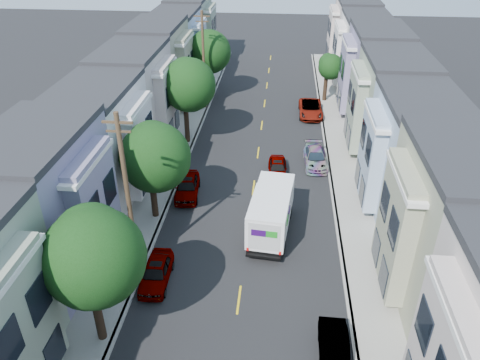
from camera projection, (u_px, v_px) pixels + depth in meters
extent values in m
plane|color=black|center=(239.00, 300.00, 26.03)|extent=(160.00, 160.00, 0.00)
cube|color=black|center=(256.00, 169.00, 38.89)|extent=(12.00, 70.00, 0.02)
cube|color=gray|center=(184.00, 165.00, 39.34)|extent=(0.30, 70.00, 0.15)
cube|color=gray|center=(329.00, 172.00, 38.37)|extent=(0.30, 70.00, 0.15)
cube|color=gray|center=(169.00, 165.00, 39.45)|extent=(2.60, 70.00, 0.15)
cube|color=gray|center=(345.00, 173.00, 38.27)|extent=(2.60, 70.00, 0.15)
cube|color=gold|center=(256.00, 169.00, 38.89)|extent=(0.12, 70.00, 0.01)
cube|color=#A1B6CF|center=(125.00, 163.00, 39.79)|extent=(5.00, 70.00, 8.50)
cube|color=#A1B6CF|center=(393.00, 175.00, 38.00)|extent=(5.00, 70.00, 8.50)
cylinder|color=black|center=(98.00, 313.00, 22.77)|extent=(0.44, 0.44, 3.69)
sphere|color=#1C4519|center=(92.00, 257.00, 20.97)|extent=(4.70, 4.70, 4.70)
cylinder|color=black|center=(154.00, 198.00, 32.18)|extent=(0.44, 0.44, 3.10)
sphere|color=#1C4519|center=(154.00, 157.00, 30.54)|extent=(4.70, 4.70, 4.70)
cylinder|color=black|center=(187.00, 123.00, 42.25)|extent=(0.44, 0.44, 3.91)
sphere|color=#1C4519|center=(188.00, 85.00, 40.40)|extent=(4.70, 4.70, 4.70)
cylinder|color=black|center=(207.00, 82.00, 52.50)|extent=(0.44, 0.44, 3.58)
sphere|color=#1C4519|center=(209.00, 52.00, 50.73)|extent=(4.70, 4.70, 4.70)
cylinder|color=black|center=(325.00, 88.00, 51.67)|extent=(0.44, 0.44, 2.95)
sphere|color=#1C4519|center=(330.00, 67.00, 50.41)|extent=(2.74, 2.74, 2.74)
cylinder|color=#42301E|center=(128.00, 199.00, 25.71)|extent=(0.26, 0.26, 10.00)
cube|color=#42301E|center=(117.00, 122.00, 23.37)|extent=(1.60, 0.12, 0.12)
cylinder|color=#42301E|center=(204.00, 63.00, 48.01)|extent=(0.26, 0.26, 10.00)
cube|color=#42301E|center=(202.00, 16.00, 45.67)|extent=(1.60, 0.12, 0.12)
cube|color=white|center=(271.00, 217.00, 29.72)|extent=(2.38, 4.26, 2.33)
cube|color=white|center=(272.00, 193.00, 32.44)|extent=(2.38, 1.98, 2.14)
cube|color=black|center=(271.00, 225.00, 31.14)|extent=(2.19, 6.11, 0.24)
cube|color=#2D0A51|center=(264.00, 234.00, 27.78)|extent=(0.89, 0.04, 0.44)
cube|color=#198C1E|center=(277.00, 234.00, 27.72)|extent=(0.69, 0.04, 0.44)
cylinder|color=black|center=(252.00, 245.00, 29.52)|extent=(0.28, 0.89, 0.89)
cylinder|color=black|center=(286.00, 247.00, 29.35)|extent=(0.28, 0.89, 0.89)
cylinder|color=black|center=(256.00, 210.00, 32.94)|extent=(0.28, 0.89, 0.89)
cylinder|color=black|center=(287.00, 211.00, 32.77)|extent=(0.28, 0.89, 0.89)
imported|color=black|center=(277.00, 168.00, 37.77)|extent=(1.63, 3.95, 1.26)
imported|color=#A4ADB6|center=(156.00, 273.00, 26.99)|extent=(1.66, 4.11, 1.32)
imported|color=#3A0E0B|center=(187.00, 187.00, 35.10)|extent=(2.13, 4.62, 1.45)
imported|color=#B1AFC2|center=(334.00, 352.00, 22.24)|extent=(1.39, 3.85, 1.28)
imported|color=black|center=(315.00, 158.00, 39.27)|extent=(2.05, 4.44, 1.31)
imported|color=#0A083D|center=(311.00, 109.00, 48.49)|extent=(2.42, 5.14, 1.42)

